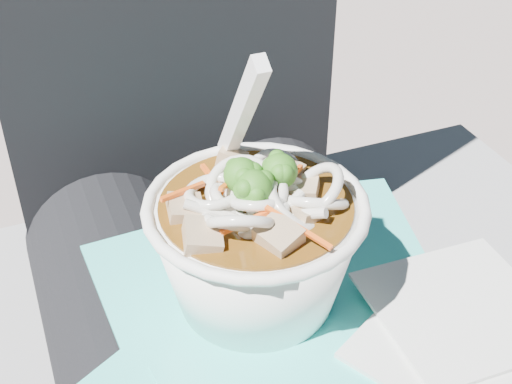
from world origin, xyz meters
name	(u,v)px	position (x,y,z in m)	size (l,w,h in m)	color
lap	(266,367)	(0.00, 0.00, 0.52)	(0.35, 0.48, 0.16)	black
person_body	(229,277)	(0.00, 0.09, 0.54)	(0.34, 0.94, 0.99)	black
plastic_bag	(263,329)	(-0.02, -0.03, 0.61)	(0.34, 0.35, 0.01)	#31CEC4
napkins	(453,328)	(0.11, -0.10, 0.62)	(0.17, 0.17, 0.01)	silver
udon_bowl	(256,238)	(-0.01, -0.01, 0.67)	(0.17, 0.17, 0.20)	white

